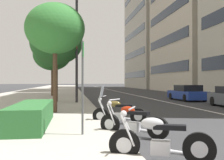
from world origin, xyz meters
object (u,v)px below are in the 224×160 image
Objects in this scene: street_tree_near_plaza_corner at (52,54)px; street_tree_far_plaza at (55,29)px; motorcycle_mid_row at (118,113)px; motorcycle_nearest_camera at (159,142)px; car_lead_in_lane at (187,93)px; street_tree_mid_sidewalk at (56,42)px; motorcycle_far_end_row at (132,123)px; parking_sign_by_curb at (83,78)px; street_lamp_with_banners at (80,26)px.

street_tree_far_plaza is at bearing -175.72° from street_tree_near_plaza_corner.
motorcycle_nearest_camera is at bearing 106.80° from motorcycle_mid_row.
motorcycle_mid_row is at bearing 145.29° from car_lead_in_lane.
motorcycle_mid_row is at bearing -164.56° from street_tree_mid_sidewalk.
motorcycle_nearest_camera is 0.43× the size of car_lead_in_lane.
street_tree_mid_sidewalk is (13.08, 2.89, 4.10)m from motorcycle_far_end_row.
street_tree_mid_sidewalk is at bearing -37.75° from motorcycle_far_end_row.
motorcycle_mid_row is at bearing -50.32° from motorcycle_far_end_row.
parking_sign_by_curb is 0.50× the size of street_tree_far_plaza.
car_lead_in_lane is 0.49× the size of street_lamp_with_banners.
street_tree_far_plaza is at bearing -177.48° from street_tree_mid_sidewalk.
motorcycle_far_end_row is 2.61m from motorcycle_mid_row.
motorcycle_nearest_camera reaches higher than motorcycle_far_end_row.
street_tree_far_plaza is (8.42, 2.55, 3.76)m from motorcycle_nearest_camera.
street_tree_far_plaza reaches higher than parking_sign_by_curb.
street_tree_mid_sidewalk is 1.00× the size of street_tree_near_plaza_corner.
car_lead_in_lane is at bearing -79.33° from street_tree_mid_sidewalk.
motorcycle_far_end_row is 0.30× the size of street_tree_mid_sidewalk.
street_lamp_with_banners is 10.36m from street_tree_near_plaza_corner.
car_lead_in_lane is 14.67m from street_tree_far_plaza.
motorcycle_far_end_row is 0.38× the size of car_lead_in_lane.
motorcycle_far_end_row is 0.19× the size of street_lamp_with_banners.
parking_sign_by_curb reaches higher than car_lead_in_lane.
motorcycle_far_end_row is at bearing -155.95° from street_tree_far_plaza.
motorcycle_far_end_row is (2.67, -0.01, -0.00)m from motorcycle_nearest_camera.
street_tree_near_plaza_corner is at bearing 5.96° from parking_sign_by_curb.
car_lead_in_lane is (17.83, -8.13, 0.20)m from motorcycle_nearest_camera.
parking_sign_by_curb is 22.59m from street_tree_near_plaza_corner.
street_tree_near_plaza_corner is at bearing -40.46° from motorcycle_far_end_row.
street_tree_near_plaza_corner is (16.34, 1.22, 0.30)m from street_tree_far_plaza.
motorcycle_nearest_camera is at bearing 129.50° from motorcycle_far_end_row.
street_tree_mid_sidewalk is (0.95, 1.73, -1.08)m from street_lamp_with_banners.
parking_sign_by_curb is (-0.21, 1.46, 1.31)m from motorcycle_far_end_row.
street_tree_mid_sidewalk reaches higher than motorcycle_mid_row.
street_tree_mid_sidewalk is at bearing -174.29° from street_tree_near_plaza_corner.
car_lead_in_lane is (12.55, -8.11, 0.19)m from motorcycle_mid_row.
street_tree_mid_sidewalk is (-2.07, 11.00, 3.89)m from car_lead_in_lane.
street_lamp_with_banners is 2.25m from street_tree_mid_sidewalk.
motorcycle_mid_row is 0.34× the size of street_tree_near_plaza_corner.
motorcycle_nearest_camera is 5.28m from motorcycle_mid_row.
street_tree_near_plaza_corner reaches higher than street_tree_far_plaza.
parking_sign_by_curb is at bearing 48.05° from motorcycle_far_end_row.
street_lamp_with_banners reaches higher than motorcycle_far_end_row.
street_tree_far_plaza is 0.87× the size of street_tree_near_plaza_corner.
street_tree_mid_sidewalk is at bearing -57.06° from motorcycle_nearest_camera.
street_lamp_with_banners is at bearing -66.01° from motorcycle_mid_row.
car_lead_in_lane is at bearing -78.36° from motorcycle_far_end_row.
motorcycle_mid_row reaches higher than motorcycle_nearest_camera.
motorcycle_mid_row is 3.43m from parking_sign_by_curb.
street_tree_near_plaza_corner reaches higher than parking_sign_by_curb.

